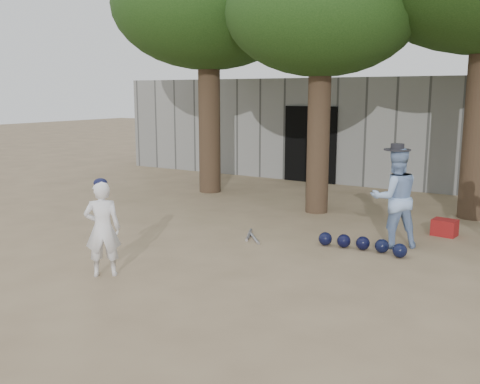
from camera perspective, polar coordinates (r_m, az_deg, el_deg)
The scene contains 7 objects.
ground at distance 8.66m, azimuth -6.92°, elevation -6.84°, with size 70.00×70.00×0.00m, color #937C5E.
boy_player at distance 7.79m, azimuth -14.44°, elevation -3.82°, with size 0.50×0.33×1.38m, color white.
spectator_blue at distance 9.33m, azimuth 16.17°, elevation -0.60°, with size 0.82×0.64×1.68m, color #91B0E1.
red_bag at distance 10.48m, azimuth 20.99°, elevation -3.56°, with size 0.42×0.32×0.30m, color maroon.
back_building at distance 17.59m, azimuth 14.56°, elevation 6.69°, with size 16.00×5.24×3.00m.
helmet_row at distance 9.11m, azimuth 12.89°, elevation -5.41°, with size 1.51×0.34×0.23m.
bat_pile at distance 9.67m, azimuth 1.23°, elevation -4.74°, with size 0.62×0.74×0.06m.
Camera 1 is at (5.19, -6.44, 2.58)m, focal length 40.00 mm.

